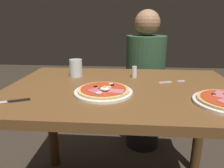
% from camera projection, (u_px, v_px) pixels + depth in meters
% --- Properties ---
extents(dining_table, '(1.20, 0.82, 0.77)m').
position_uv_depth(dining_table, '(123.00, 109.00, 1.13)').
color(dining_table, brown).
rests_on(dining_table, ground).
extents(pizza_foreground, '(0.27, 0.27, 0.05)m').
position_uv_depth(pizza_foreground, '(103.00, 91.00, 0.99)').
color(pizza_foreground, white).
rests_on(pizza_foreground, dining_table).
extents(water_glass_near, '(0.08, 0.08, 0.10)m').
position_uv_depth(water_glass_near, '(76.00, 69.00, 1.28)').
color(water_glass_near, silver).
rests_on(water_glass_near, dining_table).
extents(fork, '(0.15, 0.07, 0.00)m').
position_uv_depth(fork, '(170.00, 82.00, 1.16)').
color(fork, silver).
rests_on(fork, dining_table).
extents(knife, '(0.19, 0.10, 0.01)m').
position_uv_depth(knife, '(9.00, 101.00, 0.89)').
color(knife, silver).
rests_on(knife, dining_table).
extents(salt_shaker, '(0.03, 0.03, 0.07)m').
position_uv_depth(salt_shaker, '(134.00, 72.00, 1.25)').
color(salt_shaker, white).
rests_on(salt_shaker, dining_table).
extents(diner_person, '(0.32, 0.32, 1.18)m').
position_uv_depth(diner_person, '(144.00, 86.00, 1.80)').
color(diner_person, black).
rests_on(diner_person, ground).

